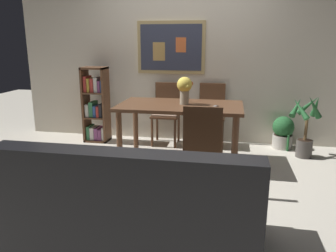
# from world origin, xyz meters

# --- Properties ---
(ground_plane) EXTENTS (12.00, 12.00, 0.00)m
(ground_plane) POSITION_xyz_m (0.00, 0.00, 0.00)
(ground_plane) COLOR beige
(wall_back_with_painting) EXTENTS (5.20, 0.14, 2.60)m
(wall_back_with_painting) POSITION_xyz_m (-0.00, 1.52, 1.30)
(wall_back_with_painting) COLOR beige
(wall_back_with_painting) RESTS_ON ground_plane
(dining_table) EXTENTS (1.53, 0.87, 0.75)m
(dining_table) POSITION_xyz_m (0.08, 0.47, 0.65)
(dining_table) COLOR brown
(dining_table) RESTS_ON ground_plane
(dining_chair_far_left) EXTENTS (0.40, 0.41, 0.91)m
(dining_chair_far_left) POSITION_xyz_m (-0.25, 1.26, 0.54)
(dining_chair_far_left) COLOR brown
(dining_chair_far_left) RESTS_ON ground_plane
(dining_chair_far_right) EXTENTS (0.40, 0.41, 0.91)m
(dining_chair_far_right) POSITION_xyz_m (0.42, 1.30, 0.54)
(dining_chair_far_right) COLOR brown
(dining_chair_far_right) RESTS_ON ground_plane
(dining_chair_near_right) EXTENTS (0.40, 0.41, 0.91)m
(dining_chair_near_right) POSITION_xyz_m (0.43, -0.34, 0.54)
(dining_chair_near_right) COLOR brown
(dining_chair_near_right) RESTS_ON ground_plane
(leather_couch) EXTENTS (1.80, 0.84, 0.84)m
(leather_couch) POSITION_xyz_m (0.02, -1.41, 0.31)
(leather_couch) COLOR black
(leather_couch) RESTS_ON ground_plane
(bookshelf) EXTENTS (0.36, 0.28, 1.14)m
(bookshelf) POSITION_xyz_m (-1.32, 1.15, 0.54)
(bookshelf) COLOR brown
(bookshelf) RESTS_ON ground_plane
(potted_ivy) EXTENTS (0.30, 0.32, 0.47)m
(potted_ivy) POSITION_xyz_m (1.46, 1.31, 0.24)
(potted_ivy) COLOR #B2ADA3
(potted_ivy) RESTS_ON ground_plane
(potted_palm) EXTENTS (0.42, 0.45, 0.86)m
(potted_palm) POSITION_xyz_m (1.68, 0.96, 0.40)
(potted_palm) COLOR #4C4742
(potted_palm) RESTS_ON ground_plane
(flower_vase) EXTENTS (0.20, 0.20, 0.34)m
(flower_vase) POSITION_xyz_m (0.13, 0.49, 0.96)
(flower_vase) COLOR tan
(flower_vase) RESTS_ON dining_table
(tv_remote) EXTENTS (0.09, 0.16, 0.02)m
(tv_remote) POSITION_xyz_m (0.51, 0.32, 0.76)
(tv_remote) COLOR black
(tv_remote) RESTS_ON dining_table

